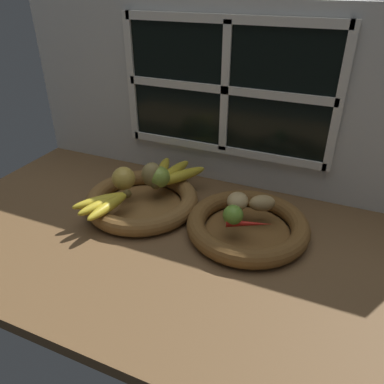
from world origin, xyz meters
TOP-DOWN VIEW (x-y plane):
  - ground_plane at (0.00, 0.00)cm, footprint 140.00×90.00cm
  - back_wall at (0.00, 29.77)cm, footprint 140.00×4.60cm
  - fruit_bowl_left at (-16.32, 3.36)cm, footprint 33.33×33.33cm
  - fruit_bowl_right at (16.01, 3.36)cm, footprint 32.72×32.72cm
  - apple_green_back at (-13.16, 8.85)cm, footprint 6.47×6.47cm
  - apple_golden_left at (-22.13, 3.45)cm, footprint 6.93×6.93cm
  - pear_brown at (-15.33, 8.43)cm, footprint 8.51×8.62cm
  - banana_bunch_front at (-21.29, -7.58)cm, footprint 12.09×16.85cm
  - banana_bunch_back at (-12.37, 15.00)cm, footprint 17.05×19.61cm
  - potato_oblong at (11.96, 6.51)cm, footprint 6.43×7.20cm
  - potato_back at (18.26, 8.31)cm, footprint 8.56×7.74cm
  - lime_near at (13.10, -1.01)cm, footprint 5.26×5.26cm
  - chili_pepper at (17.30, -0.79)cm, footprint 11.51×6.08cm

SIDE VIEW (x-z plane):
  - ground_plane at x=0.00cm, z-range -3.00..0.00cm
  - fruit_bowl_left at x=-16.32cm, z-range -0.18..4.82cm
  - fruit_bowl_right at x=16.01cm, z-range -0.18..4.82cm
  - chili_pepper at x=17.30cm, z-range 5.00..7.05cm
  - banana_bunch_front at x=-21.29cm, z-range 5.00..7.85cm
  - banana_bunch_back at x=-12.37cm, z-range 5.00..8.32cm
  - potato_back at x=18.26cm, z-range 5.00..9.35cm
  - potato_oblong at x=11.96cm, z-range 5.00..9.52cm
  - lime_near at x=13.10cm, z-range 5.00..10.26cm
  - apple_green_back at x=-13.16cm, z-range 5.00..11.46cm
  - apple_golden_left at x=-22.13cm, z-range 5.00..11.93cm
  - pear_brown at x=-15.33cm, z-range 5.00..12.57cm
  - back_wall at x=0.00cm, z-range 0.38..55.38cm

